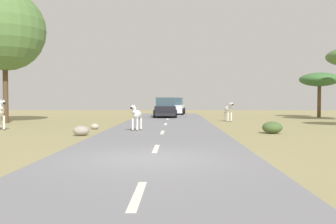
# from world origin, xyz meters

# --- Properties ---
(ground_plane) EXTENTS (90.00, 90.00, 0.00)m
(ground_plane) POSITION_xyz_m (0.00, 0.00, 0.00)
(ground_plane) COLOR #8E8456
(road) EXTENTS (6.00, 64.00, 0.05)m
(road) POSITION_xyz_m (0.12, 0.00, 0.03)
(road) COLOR slate
(road) RESTS_ON ground_plane
(lane_markings) EXTENTS (0.16, 56.00, 0.01)m
(lane_markings) POSITION_xyz_m (0.12, -1.00, 0.05)
(lane_markings) COLOR silver
(lane_markings) RESTS_ON road
(zebra_0) EXTENTS (0.57, 1.42, 1.36)m
(zebra_0) POSITION_xyz_m (-1.24, 8.99, 0.86)
(zebra_0) COLOR silver
(zebra_0) RESTS_ON road
(zebra_1) EXTENTS (0.63, 1.52, 1.46)m
(zebra_1) POSITION_xyz_m (4.65, 17.76, 0.87)
(zebra_1) COLOR silver
(zebra_1) RESTS_ON ground_plane
(car_0) EXTENTS (2.09, 4.38, 1.74)m
(car_0) POSITION_xyz_m (-0.17, 23.48, 0.85)
(car_0) COLOR black
(car_0) RESTS_ON road
(car_1) EXTENTS (2.28, 4.46, 1.74)m
(car_1) POSITION_xyz_m (0.66, 29.30, 0.85)
(car_1) COLOR silver
(car_1) RESTS_ON road
(tree_1) EXTENTS (5.48, 5.48, 9.08)m
(tree_1) POSITION_xyz_m (-10.91, 15.50, 6.33)
(tree_1) COLOR #4C3823
(tree_1) RESTS_ON ground_plane
(tree_3) EXTENTS (3.46, 3.46, 4.00)m
(tree_3) POSITION_xyz_m (13.54, 23.75, 3.35)
(tree_3) COLOR brown
(tree_3) RESTS_ON ground_plane
(bush_2) EXTENTS (0.97, 0.87, 0.58)m
(bush_2) POSITION_xyz_m (5.42, 8.04, 0.29)
(bush_2) COLOR #425B2D
(bush_2) RESTS_ON ground_plane
(rock_0) EXTENTS (0.74, 0.60, 0.45)m
(rock_0) POSITION_xyz_m (-3.54, 6.78, 0.23)
(rock_0) COLOR gray
(rock_0) RESTS_ON ground_plane
(rock_1) EXTENTS (0.46, 0.41, 0.32)m
(rock_1) POSITION_xyz_m (-3.69, 10.39, 0.16)
(rock_1) COLOR #A89E8C
(rock_1) RESTS_ON ground_plane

